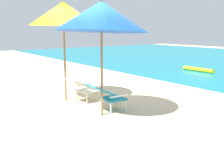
{
  "coord_description": "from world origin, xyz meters",
  "views": [
    {
      "loc": [
        5.56,
        -3.89,
        1.92
      ],
      "look_at": [
        0.0,
        0.23,
        0.75
      ],
      "focal_mm": 42.54,
      "sensor_mm": 36.0,
      "label": 1
    }
  ],
  "objects_px": {
    "lounge_chair_left": "(83,87)",
    "beach_umbrella_right": "(101,16)",
    "swim_buoy": "(198,69)",
    "lounge_chair_right": "(107,94)",
    "beach_umbrella_left": "(63,14)"
  },
  "relations": [
    {
      "from": "swim_buoy",
      "to": "beach_umbrella_right",
      "type": "height_order",
      "value": "beach_umbrella_right"
    },
    {
      "from": "lounge_chair_right",
      "to": "beach_umbrella_left",
      "type": "bearing_deg",
      "value": -166.54
    },
    {
      "from": "swim_buoy",
      "to": "beach_umbrella_left",
      "type": "bearing_deg",
      "value": -82.55
    },
    {
      "from": "lounge_chair_left",
      "to": "lounge_chair_right",
      "type": "xyz_separation_m",
      "value": [
        1.03,
        0.06,
        0.0
      ]
    },
    {
      "from": "swim_buoy",
      "to": "lounge_chair_right",
      "type": "relative_size",
      "value": 1.75
    },
    {
      "from": "beach_umbrella_left",
      "to": "beach_umbrella_right",
      "type": "relative_size",
      "value": 1.03
    },
    {
      "from": "swim_buoy",
      "to": "lounge_chair_right",
      "type": "height_order",
      "value": "lounge_chair_right"
    },
    {
      "from": "lounge_chair_right",
      "to": "beach_umbrella_left",
      "type": "distance_m",
      "value": 2.45
    },
    {
      "from": "swim_buoy",
      "to": "beach_umbrella_right",
      "type": "relative_size",
      "value": 0.62
    },
    {
      "from": "lounge_chair_left",
      "to": "beach_umbrella_right",
      "type": "height_order",
      "value": "beach_umbrella_right"
    },
    {
      "from": "lounge_chair_right",
      "to": "beach_umbrella_right",
      "type": "distance_m",
      "value": 1.83
    },
    {
      "from": "beach_umbrella_left",
      "to": "swim_buoy",
      "type": "bearing_deg",
      "value": 97.45
    },
    {
      "from": "swim_buoy",
      "to": "lounge_chair_left",
      "type": "distance_m",
      "value": 7.13
    },
    {
      "from": "lounge_chair_left",
      "to": "beach_umbrella_left",
      "type": "bearing_deg",
      "value": -146.11
    },
    {
      "from": "lounge_chair_left",
      "to": "lounge_chair_right",
      "type": "distance_m",
      "value": 1.04
    }
  ]
}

